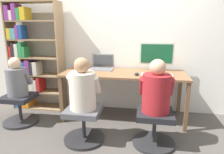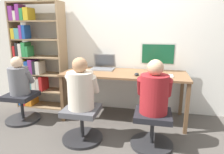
{
  "view_description": "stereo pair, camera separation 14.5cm",
  "coord_description": "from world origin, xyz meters",
  "px_view_note": "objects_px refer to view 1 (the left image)",
  "views": [
    {
      "loc": [
        0.32,
        -2.71,
        1.46
      ],
      "look_at": [
        -0.16,
        0.18,
        0.73
      ],
      "focal_mm": 32.0,
      "sensor_mm": 36.0,
      "label": 1
    },
    {
      "loc": [
        0.47,
        -2.68,
        1.46
      ],
      "look_at": [
        -0.16,
        0.18,
        0.73
      ],
      "focal_mm": 32.0,
      "sensor_mm": 36.0,
      "label": 2
    }
  ],
  "objects_px": {
    "laptop": "(102,66)",
    "person_near_shelf": "(17,79)",
    "office_chair_side": "(20,108)",
    "desktop_monitor": "(156,56)",
    "office_chair_right": "(84,123)",
    "keyboard": "(157,75)",
    "person_at_laptop": "(83,87)",
    "person_at_monitor": "(156,90)",
    "bookshelf": "(29,60)",
    "office_chair_left": "(154,127)"
  },
  "relations": [
    {
      "from": "person_at_monitor",
      "to": "person_at_laptop",
      "type": "relative_size",
      "value": 0.99
    },
    {
      "from": "office_chair_right",
      "to": "office_chair_side",
      "type": "bearing_deg",
      "value": 163.9
    },
    {
      "from": "keyboard",
      "to": "laptop",
      "type": "bearing_deg",
      "value": 159.99
    },
    {
      "from": "office_chair_left",
      "to": "office_chair_side",
      "type": "bearing_deg",
      "value": 172.35
    },
    {
      "from": "laptop",
      "to": "keyboard",
      "type": "height_order",
      "value": "laptop"
    },
    {
      "from": "person_at_laptop",
      "to": "person_near_shelf",
      "type": "height_order",
      "value": "person_at_laptop"
    },
    {
      "from": "desktop_monitor",
      "to": "laptop",
      "type": "distance_m",
      "value": 0.92
    },
    {
      "from": "desktop_monitor",
      "to": "laptop",
      "type": "xyz_separation_m",
      "value": [
        -0.9,
        -0.02,
        -0.2
      ]
    },
    {
      "from": "laptop",
      "to": "office_chair_right",
      "type": "bearing_deg",
      "value": -92.44
    },
    {
      "from": "laptop",
      "to": "person_near_shelf",
      "type": "xyz_separation_m",
      "value": [
        -1.18,
        -0.63,
        -0.12
      ]
    },
    {
      "from": "office_chair_right",
      "to": "person_near_shelf",
      "type": "relative_size",
      "value": 0.92
    },
    {
      "from": "person_at_monitor",
      "to": "office_chair_side",
      "type": "relative_size",
      "value": 1.21
    },
    {
      "from": "keyboard",
      "to": "person_at_laptop",
      "type": "bearing_deg",
      "value": -146.11
    },
    {
      "from": "person_at_laptop",
      "to": "office_chair_side",
      "type": "xyz_separation_m",
      "value": [
        -1.14,
        0.32,
        -0.49
      ]
    },
    {
      "from": "office_chair_right",
      "to": "person_at_laptop",
      "type": "xyz_separation_m",
      "value": [
        0.0,
        0.0,
        0.49
      ]
    },
    {
      "from": "office_chair_left",
      "to": "bookshelf",
      "type": "distance_m",
      "value": 2.45
    },
    {
      "from": "desktop_monitor",
      "to": "keyboard",
      "type": "height_order",
      "value": "desktop_monitor"
    },
    {
      "from": "desktop_monitor",
      "to": "bookshelf",
      "type": "relative_size",
      "value": 0.29
    },
    {
      "from": "keyboard",
      "to": "desktop_monitor",
      "type": "bearing_deg",
      "value": 90.34
    },
    {
      "from": "office_chair_right",
      "to": "bookshelf",
      "type": "xyz_separation_m",
      "value": [
        -1.28,
        0.94,
        0.66
      ]
    },
    {
      "from": "desktop_monitor",
      "to": "laptop",
      "type": "relative_size",
      "value": 1.45
    },
    {
      "from": "office_chair_side",
      "to": "laptop",
      "type": "bearing_deg",
      "value": 28.35
    },
    {
      "from": "bookshelf",
      "to": "office_chair_side",
      "type": "distance_m",
      "value": 0.91
    },
    {
      "from": "office_chair_side",
      "to": "person_near_shelf",
      "type": "distance_m",
      "value": 0.46
    },
    {
      "from": "keyboard",
      "to": "office_chair_side",
      "type": "height_order",
      "value": "keyboard"
    },
    {
      "from": "office_chair_right",
      "to": "bookshelf",
      "type": "bearing_deg",
      "value": 143.81
    },
    {
      "from": "desktop_monitor",
      "to": "keyboard",
      "type": "xyz_separation_m",
      "value": [
        0.0,
        -0.35,
        -0.24
      ]
    },
    {
      "from": "person_near_shelf",
      "to": "keyboard",
      "type": "bearing_deg",
      "value": 8.33
    },
    {
      "from": "laptop",
      "to": "office_chair_side",
      "type": "xyz_separation_m",
      "value": [
        -1.18,
        -0.64,
        -0.58
      ]
    },
    {
      "from": "person_at_monitor",
      "to": "bookshelf",
      "type": "relative_size",
      "value": 0.35
    },
    {
      "from": "office_chair_left",
      "to": "office_chair_right",
      "type": "relative_size",
      "value": 1.0
    },
    {
      "from": "laptop",
      "to": "bookshelf",
      "type": "height_order",
      "value": "bookshelf"
    },
    {
      "from": "office_chair_side",
      "to": "office_chair_right",
      "type": "bearing_deg",
      "value": -16.1
    },
    {
      "from": "laptop",
      "to": "person_near_shelf",
      "type": "relative_size",
      "value": 0.65
    },
    {
      "from": "person_at_laptop",
      "to": "keyboard",
      "type": "bearing_deg",
      "value": 33.89
    },
    {
      "from": "bookshelf",
      "to": "office_chair_side",
      "type": "bearing_deg",
      "value": -76.68
    },
    {
      "from": "person_near_shelf",
      "to": "laptop",
      "type": "bearing_deg",
      "value": 28.19
    },
    {
      "from": "person_at_monitor",
      "to": "person_at_laptop",
      "type": "xyz_separation_m",
      "value": [
        -0.91,
        -0.05,
        0.0
      ]
    },
    {
      "from": "laptop",
      "to": "office_chair_right",
      "type": "relative_size",
      "value": 0.71
    },
    {
      "from": "laptop",
      "to": "person_at_monitor",
      "type": "relative_size",
      "value": 0.58
    },
    {
      "from": "office_chair_right",
      "to": "person_near_shelf",
      "type": "xyz_separation_m",
      "value": [
        -1.14,
        0.33,
        0.46
      ]
    },
    {
      "from": "office_chair_side",
      "to": "person_near_shelf",
      "type": "bearing_deg",
      "value": 90.0
    },
    {
      "from": "person_near_shelf",
      "to": "person_at_monitor",
      "type": "bearing_deg",
      "value": -7.63
    },
    {
      "from": "desktop_monitor",
      "to": "laptop",
      "type": "bearing_deg",
      "value": -178.42
    },
    {
      "from": "bookshelf",
      "to": "person_at_laptop",
      "type": "bearing_deg",
      "value": -36.05
    },
    {
      "from": "bookshelf",
      "to": "office_chair_side",
      "type": "relative_size",
      "value": 3.51
    },
    {
      "from": "office_chair_left",
      "to": "laptop",
      "type": "bearing_deg",
      "value": 133.63
    },
    {
      "from": "person_at_monitor",
      "to": "office_chair_side",
      "type": "xyz_separation_m",
      "value": [
        -2.05,
        0.27,
        -0.49
      ]
    },
    {
      "from": "laptop",
      "to": "bookshelf",
      "type": "distance_m",
      "value": 1.33
    },
    {
      "from": "desktop_monitor",
      "to": "bookshelf",
      "type": "distance_m",
      "value": 2.22
    }
  ]
}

